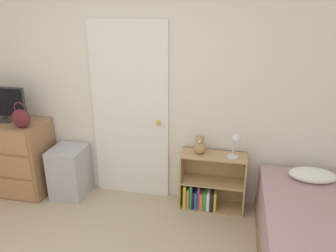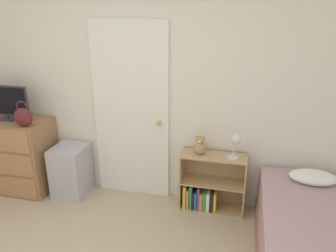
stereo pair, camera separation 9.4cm
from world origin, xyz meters
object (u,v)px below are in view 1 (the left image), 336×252
dresser (10,156)px  tv (2,103)px  handbag (21,118)px  desk_lamp (236,141)px  bookshelf (207,187)px  bed (322,245)px  teddy_bear (200,146)px  storage_bin (70,171)px

dresser → tv: 0.67m
handbag → desk_lamp: handbag is taller
bookshelf → bed: 1.30m
teddy_bear → desk_lamp: 0.39m
bed → storage_bin: bearing=165.3°
storage_bin → bookshelf: size_ratio=0.85×
handbag → tv: bearing=154.2°
handbag → bed: (3.09, -0.51, -0.75)m
tv → bookshelf: 2.54m
bed → tv: bearing=168.8°
tv → storage_bin: tv is taller
handbag → dresser: bearing=157.0°
dresser → desk_lamp: size_ratio=3.54×
desk_lamp → teddy_bear: bearing=173.7°
dresser → teddy_bear: (2.30, 0.11, 0.30)m
handbag → storage_bin: bearing=25.7°
bookshelf → desk_lamp: size_ratio=2.60×
tv → bed: size_ratio=0.31×
desk_lamp → bookshelf: bearing=171.0°
tv → handbag: (0.34, -0.16, -0.10)m
handbag → teddy_bear: 1.98m
tv → bed: tv is taller
storage_bin → bookshelf: (1.64, 0.07, -0.05)m
handbag → bookshelf: 2.20m
dresser → desk_lamp: (2.67, 0.07, 0.40)m
bookshelf → handbag: bearing=-172.6°
teddy_bear → storage_bin: bearing=-177.4°
bed → desk_lamp: bearing=136.4°
desk_lamp → storage_bin: bearing=-179.2°
handbag → desk_lamp: bearing=5.4°
storage_bin → tv: bearing=-177.7°
dresser → bookshelf: (2.40, 0.11, -0.20)m
bookshelf → bed: (1.05, -0.78, 0.02)m
storage_bin → desk_lamp: 1.99m
dresser → tv: bearing=33.3°
bookshelf → teddy_bear: 0.51m
teddy_bear → bookshelf: bearing=1.1°
teddy_bear → bed: bearing=-34.1°
bookshelf → teddy_bear: (-0.10, -0.00, 0.50)m
bookshelf → teddy_bear: bearing=-178.9°
handbag → desk_lamp: size_ratio=1.08×
teddy_bear → desk_lamp: size_ratio=0.77×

